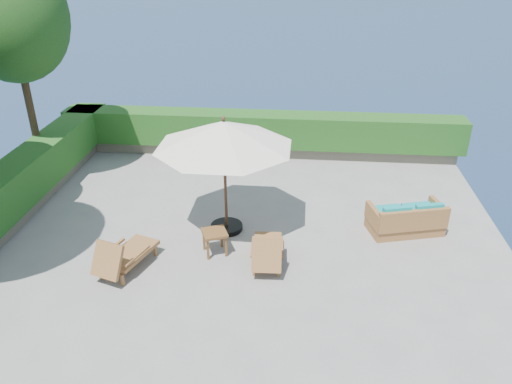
# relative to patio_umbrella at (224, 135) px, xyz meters

# --- Properties ---
(ground) EXTENTS (12.00, 12.00, 0.00)m
(ground) POSITION_rel_patio_umbrella_xyz_m (0.41, -0.95, -2.36)
(ground) COLOR gray
(ground) RESTS_ON ground
(foundation) EXTENTS (12.00, 12.00, 3.00)m
(foundation) POSITION_rel_patio_umbrella_xyz_m (0.41, -0.95, -3.91)
(foundation) COLOR #585246
(foundation) RESTS_ON ocean
(ocean) EXTENTS (600.00, 600.00, 0.00)m
(ocean) POSITION_rel_patio_umbrella_xyz_m (0.41, -0.95, -5.36)
(ocean) COLOR #152543
(ocean) RESTS_ON ground
(planter_wall_far) EXTENTS (12.00, 0.60, 0.36)m
(planter_wall_far) POSITION_rel_patio_umbrella_xyz_m (0.41, 4.65, -2.18)
(planter_wall_far) COLOR #696454
(planter_wall_far) RESTS_ON ground
(hedge_far) EXTENTS (12.40, 0.90, 1.00)m
(hedge_far) POSITION_rel_patio_umbrella_xyz_m (0.41, 4.65, -1.51)
(hedge_far) COLOR #154012
(hedge_far) RESTS_ON planter_wall_far
(tree_far) EXTENTS (2.80, 2.80, 6.03)m
(tree_far) POSITION_rel_patio_umbrella_xyz_m (-5.59, 2.25, 2.04)
(tree_far) COLOR #412F19
(tree_far) RESTS_ON ground
(patio_umbrella) EXTENTS (4.10, 4.10, 2.80)m
(patio_umbrella) POSITION_rel_patio_umbrella_xyz_m (0.00, 0.00, 0.00)
(patio_umbrella) COLOR black
(patio_umbrella) RESTS_ON ground
(lounge_left) EXTENTS (1.08, 1.65, 0.88)m
(lounge_left) POSITION_rel_patio_umbrella_xyz_m (-1.86, -1.82, -2.00)
(lounge_left) COLOR brown
(lounge_left) RESTS_ON ground
(lounge_right) EXTENTS (0.70, 1.48, 0.84)m
(lounge_right) POSITION_rel_patio_umbrella_xyz_m (1.06, -1.33, -2.01)
(lounge_right) COLOR brown
(lounge_right) RESTS_ON ground
(side_table) EXTENTS (0.66, 0.66, 0.54)m
(side_table) POSITION_rel_patio_umbrella_xyz_m (-0.10, -1.01, -1.92)
(side_table) COLOR brown
(side_table) RESTS_ON ground
(wicker_loveseat) EXTENTS (1.85, 1.27, 0.83)m
(wicker_loveseat) POSITION_rel_patio_umbrella_xyz_m (4.18, 0.26, -2.04)
(wicker_loveseat) COLOR brown
(wicker_loveseat) RESTS_ON ground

